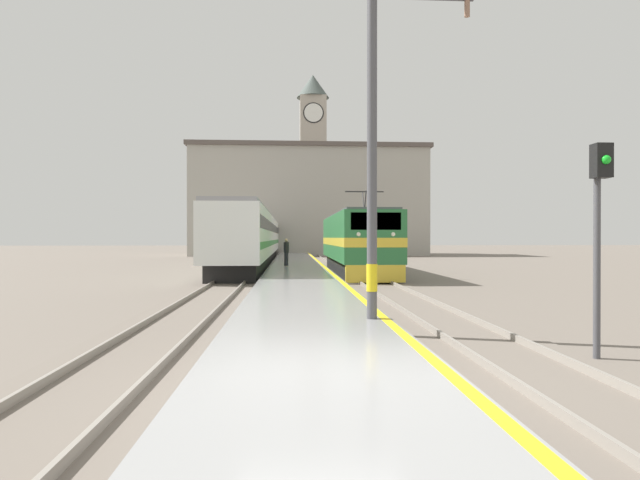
{
  "coord_description": "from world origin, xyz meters",
  "views": [
    {
      "loc": [
        -0.44,
        -7.0,
        2.16
      ],
      "look_at": [
        1.17,
        20.01,
        2.02
      ],
      "focal_mm": 28.0,
      "sensor_mm": 36.0,
      "label": 1
    }
  ],
  "objects_px": {
    "catenary_mast": "(377,137)",
    "passenger_train": "(260,238)",
    "clock_tower": "(313,159)",
    "signal_post": "(599,214)",
    "person_on_platform": "(286,251)",
    "locomotive_train": "(356,242)"
  },
  "relations": [
    {
      "from": "clock_tower",
      "to": "signal_post",
      "type": "distance_m",
      "value": 61.84
    },
    {
      "from": "signal_post",
      "to": "passenger_train",
      "type": "bearing_deg",
      "value": 102.1
    },
    {
      "from": "clock_tower",
      "to": "person_on_platform",
      "type": "bearing_deg",
      "value": -95.15
    },
    {
      "from": "locomotive_train",
      "to": "catenary_mast",
      "type": "bearing_deg",
      "value": -96.11
    },
    {
      "from": "locomotive_train",
      "to": "passenger_train",
      "type": "xyz_separation_m",
      "value": [
        -6.72,
        17.4,
        0.29
      ]
    },
    {
      "from": "locomotive_train",
      "to": "passenger_train",
      "type": "relative_size",
      "value": 0.29
    },
    {
      "from": "signal_post",
      "to": "locomotive_train",
      "type": "bearing_deg",
      "value": 94.17
    },
    {
      "from": "person_on_platform",
      "to": "signal_post",
      "type": "distance_m",
      "value": 23.85
    },
    {
      "from": "locomotive_train",
      "to": "person_on_platform",
      "type": "relative_size",
      "value": 8.4
    },
    {
      "from": "person_on_platform",
      "to": "clock_tower",
      "type": "xyz_separation_m",
      "value": [
        3.4,
        37.76,
        11.88
      ]
    },
    {
      "from": "clock_tower",
      "to": "locomotive_train",
      "type": "bearing_deg",
      "value": -88.91
    },
    {
      "from": "passenger_train",
      "to": "person_on_platform",
      "type": "bearing_deg",
      "value": -80.57
    },
    {
      "from": "locomotive_train",
      "to": "catenary_mast",
      "type": "xyz_separation_m",
      "value": [
        -2.01,
        -18.81,
        2.5
      ]
    },
    {
      "from": "passenger_train",
      "to": "signal_post",
      "type": "xyz_separation_m",
      "value": [
        8.26,
        -38.54,
        0.42
      ]
    },
    {
      "from": "passenger_train",
      "to": "catenary_mast",
      "type": "distance_m",
      "value": 36.58
    },
    {
      "from": "locomotive_train",
      "to": "person_on_platform",
      "type": "height_order",
      "value": "locomotive_train"
    },
    {
      "from": "catenary_mast",
      "to": "passenger_train",
      "type": "bearing_deg",
      "value": 97.4
    },
    {
      "from": "catenary_mast",
      "to": "clock_tower",
      "type": "bearing_deg",
      "value": 88.77
    },
    {
      "from": "catenary_mast",
      "to": "clock_tower",
      "type": "xyz_separation_m",
      "value": [
        1.26,
        58.55,
        8.8
      ]
    },
    {
      "from": "passenger_train",
      "to": "clock_tower",
      "type": "distance_m",
      "value": 25.61
    },
    {
      "from": "locomotive_train",
      "to": "catenary_mast",
      "type": "height_order",
      "value": "catenary_mast"
    },
    {
      "from": "locomotive_train",
      "to": "catenary_mast",
      "type": "distance_m",
      "value": 19.08
    }
  ]
}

